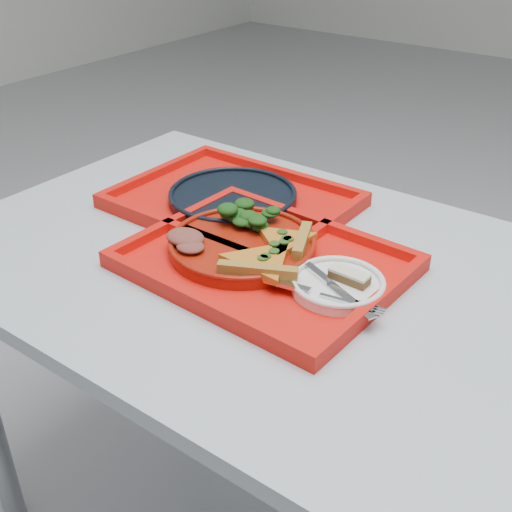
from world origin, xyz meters
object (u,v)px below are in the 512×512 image
tray_main (264,265)px  dessert_bar (349,276)px  dinner_plate (242,246)px  navy_plate (233,198)px  tray_far (233,204)px

tray_main → dessert_bar: bearing=7.8°
tray_main → dinner_plate: size_ratio=1.73×
dessert_bar → navy_plate: bearing=159.3°
tray_far → tray_main: bearing=-38.8°
dinner_plate → navy_plate: size_ratio=1.00×
dinner_plate → navy_plate: dinner_plate is taller
tray_main → dinner_plate: 0.06m
tray_main → navy_plate: bearing=143.3°
tray_main → dinner_plate: bearing=172.3°
dinner_plate → tray_far: bearing=133.0°
tray_far → dessert_bar: 0.38m
navy_plate → dessert_bar: bearing=-22.3°
dinner_plate → dessert_bar: 0.21m
dinner_plate → dessert_bar: (0.21, 0.00, 0.01)m
dinner_plate → dessert_bar: bearing=1.2°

